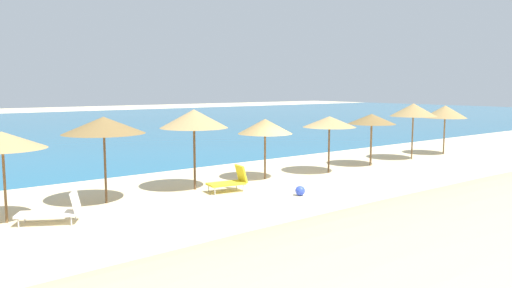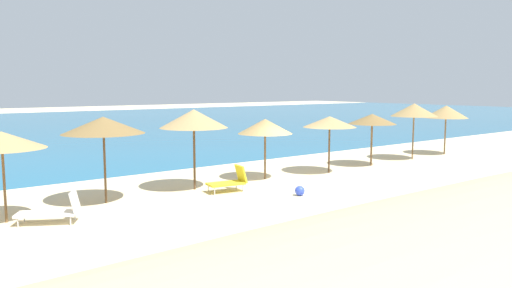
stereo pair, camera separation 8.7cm
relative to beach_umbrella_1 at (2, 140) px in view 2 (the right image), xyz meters
The scene contains 13 objects.
ground_plane 10.36m from the beach_umbrella_1, ahead, with size 160.00×160.00×0.00m, color beige.
sea_water 34.65m from the beach_umbrella_1, 73.15° to the left, with size 160.00×56.76×0.01m, color #1E6B93.
beach_umbrella_1 is the anchor object (origin of this frame).
beach_umbrella_2 3.08m from the beach_umbrella_1, ahead, with size 2.61×2.61×2.80m.
beach_umbrella_3 6.42m from the beach_umbrella_1, ahead, with size 2.47×2.47×2.94m.
beach_umbrella_4 9.71m from the beach_umbrella_1, ahead, with size 2.22×2.22×2.46m.
beach_umbrella_5 12.79m from the beach_umbrella_1, ahead, with size 2.30×2.30×2.48m.
beach_umbrella_6 15.84m from the beach_umbrella_1, ahead, with size 2.25×2.25×2.48m.
beach_umbrella_7 19.15m from the beach_umbrella_1, ahead, with size 2.36×2.36×2.90m.
beach_umbrella_8 22.23m from the beach_umbrella_1, ahead, with size 2.33×2.33×2.72m.
lounge_chair_0 2.38m from the beach_umbrella_1, 41.93° to the right, with size 1.74×1.36×0.89m.
lounge_chair_1 7.48m from the beach_umbrella_1, ahead, with size 1.47×0.90×0.93m.
beach_ball 9.33m from the beach_umbrella_1, 16.20° to the right, with size 0.35×0.35×0.35m, color blue.
Camera 2 is at (-12.59, -13.39, 3.75)m, focal length 34.17 mm.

